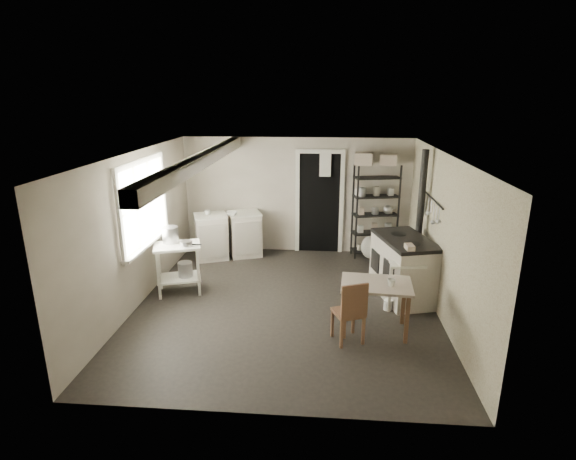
# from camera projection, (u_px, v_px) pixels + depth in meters

# --- Properties ---
(floor) EXTENTS (5.00, 5.00, 0.00)m
(floor) POSITION_uv_depth(u_px,v_px,m) (286.00, 304.00, 6.92)
(floor) COLOR black
(floor) RESTS_ON ground
(ceiling) EXTENTS (5.00, 5.00, 0.00)m
(ceiling) POSITION_uv_depth(u_px,v_px,m) (286.00, 154.00, 6.25)
(ceiling) COLOR silver
(ceiling) RESTS_ON wall_back
(wall_back) EXTENTS (4.50, 0.02, 2.30)m
(wall_back) POSITION_uv_depth(u_px,v_px,m) (297.00, 196.00, 8.97)
(wall_back) COLOR #B5AC9A
(wall_back) RESTS_ON ground
(wall_front) EXTENTS (4.50, 0.02, 2.30)m
(wall_front) POSITION_uv_depth(u_px,v_px,m) (264.00, 312.00, 4.20)
(wall_front) COLOR #B5AC9A
(wall_front) RESTS_ON ground
(wall_left) EXTENTS (0.02, 5.00, 2.30)m
(wall_left) POSITION_uv_depth(u_px,v_px,m) (138.00, 229.00, 6.76)
(wall_left) COLOR #B5AC9A
(wall_left) RESTS_ON ground
(wall_right) EXTENTS (0.02, 5.00, 2.30)m
(wall_right) POSITION_uv_depth(u_px,v_px,m) (443.00, 236.00, 6.41)
(wall_right) COLOR #B5AC9A
(wall_right) RESTS_ON ground
(window) EXTENTS (0.12, 1.76, 1.28)m
(window) POSITION_uv_depth(u_px,v_px,m) (143.00, 203.00, 6.85)
(window) COLOR white
(window) RESTS_ON wall_left
(doorway) EXTENTS (0.96, 0.10, 2.08)m
(doorway) POSITION_uv_depth(u_px,v_px,m) (319.00, 204.00, 8.95)
(doorway) COLOR white
(doorway) RESTS_ON ground
(ceiling_beam) EXTENTS (0.18, 5.00, 0.18)m
(ceiling_beam) POSITION_uv_depth(u_px,v_px,m) (202.00, 160.00, 6.37)
(ceiling_beam) COLOR white
(ceiling_beam) RESTS_ON ceiling
(wallpaper_panel) EXTENTS (0.01, 5.00, 2.30)m
(wallpaper_panel) POSITION_uv_depth(u_px,v_px,m) (442.00, 236.00, 6.41)
(wallpaper_panel) COLOR beige
(wallpaper_panel) RESTS_ON wall_right
(utensil_rail) EXTENTS (0.06, 1.20, 0.44)m
(utensil_rail) POSITION_uv_depth(u_px,v_px,m) (432.00, 200.00, 6.87)
(utensil_rail) COLOR silver
(utensil_rail) RESTS_ON wall_right
(prep_table) EXTENTS (0.84, 0.70, 0.82)m
(prep_table) POSITION_uv_depth(u_px,v_px,m) (179.00, 269.00, 7.21)
(prep_table) COLOR white
(prep_table) RESTS_ON ground
(stockpot) EXTENTS (0.33, 0.33, 0.27)m
(stockpot) POSITION_uv_depth(u_px,v_px,m) (170.00, 235.00, 7.17)
(stockpot) COLOR silver
(stockpot) RESTS_ON prep_table
(saucepan) EXTENTS (0.20, 0.20, 0.11)m
(saucepan) POSITION_uv_depth(u_px,v_px,m) (186.00, 244.00, 7.01)
(saucepan) COLOR silver
(saucepan) RESTS_ON prep_table
(bucket) EXTENTS (0.30, 0.30, 0.25)m
(bucket) POSITION_uv_depth(u_px,v_px,m) (185.00, 270.00, 7.23)
(bucket) COLOR silver
(bucket) RESTS_ON prep_table
(base_cabinets) EXTENTS (1.44, 0.99, 0.87)m
(base_cabinets) POSITION_uv_depth(u_px,v_px,m) (228.00, 234.00, 8.82)
(base_cabinets) COLOR beige
(base_cabinets) RESTS_ON ground
(mixing_bowl) EXTENTS (0.31, 0.31, 0.07)m
(mixing_bowl) POSITION_uv_depth(u_px,v_px,m) (231.00, 211.00, 8.60)
(mixing_bowl) COLOR white
(mixing_bowl) RESTS_ON base_cabinets
(counter_cup) EXTENTS (0.16, 0.16, 0.10)m
(counter_cup) POSITION_uv_depth(u_px,v_px,m) (207.00, 210.00, 8.58)
(counter_cup) COLOR white
(counter_cup) RESTS_ON base_cabinets
(shelf_rack) EXTENTS (0.91, 0.51, 1.82)m
(shelf_rack) POSITION_uv_depth(u_px,v_px,m) (375.00, 209.00, 8.72)
(shelf_rack) COLOR black
(shelf_rack) RESTS_ON ground
(shelf_jar) EXTENTS (0.10, 0.11, 0.18)m
(shelf_jar) POSITION_uv_depth(u_px,v_px,m) (358.00, 188.00, 8.64)
(shelf_jar) COLOR white
(shelf_jar) RESTS_ON shelf_rack
(storage_box_a) EXTENTS (0.37, 0.33, 0.23)m
(storage_box_a) POSITION_uv_depth(u_px,v_px,m) (364.00, 155.00, 8.40)
(storage_box_a) COLOR beige
(storage_box_a) RESTS_ON shelf_rack
(storage_box_b) EXTENTS (0.34, 0.33, 0.20)m
(storage_box_b) POSITION_uv_depth(u_px,v_px,m) (389.00, 156.00, 8.41)
(storage_box_b) COLOR beige
(storage_box_b) RESTS_ON shelf_rack
(stove) EXTENTS (0.97, 1.37, 0.97)m
(stove) POSITION_uv_depth(u_px,v_px,m) (403.00, 270.00, 7.06)
(stove) COLOR beige
(stove) RESTS_ON ground
(stovepipe) EXTENTS (0.12, 0.12, 1.36)m
(stovepipe) POSITION_uv_depth(u_px,v_px,m) (422.00, 193.00, 7.17)
(stovepipe) COLOR black
(stovepipe) RESTS_ON stove
(side_ledge) EXTENTS (0.52, 0.31, 0.77)m
(side_ledge) POSITION_uv_depth(u_px,v_px,m) (406.00, 285.00, 6.56)
(side_ledge) COLOR white
(side_ledge) RESTS_ON ground
(oats_box) EXTENTS (0.13, 0.20, 0.28)m
(oats_box) POSITION_uv_depth(u_px,v_px,m) (410.00, 247.00, 6.40)
(oats_box) COLOR beige
(oats_box) RESTS_ON side_ledge
(work_table) EXTENTS (0.97, 0.72, 0.70)m
(work_table) POSITION_uv_depth(u_px,v_px,m) (375.00, 305.00, 6.04)
(work_table) COLOR #BDB1A2
(work_table) RESTS_ON ground
(table_cup) EXTENTS (0.13, 0.13, 0.10)m
(table_cup) POSITION_uv_depth(u_px,v_px,m) (392.00, 278.00, 5.82)
(table_cup) COLOR white
(table_cup) RESTS_ON work_table
(chair) EXTENTS (0.47, 0.48, 0.86)m
(chair) POSITION_uv_depth(u_px,v_px,m) (348.00, 307.00, 5.76)
(chair) COLOR brown
(chair) RESTS_ON ground
(flour_sack) EXTENTS (0.45, 0.41, 0.45)m
(flour_sack) POSITION_uv_depth(u_px,v_px,m) (371.00, 247.00, 8.78)
(flour_sack) COLOR silver
(flour_sack) RESTS_ON ground
(floor_crock) EXTENTS (0.15, 0.15, 0.16)m
(floor_crock) POSITION_uv_depth(u_px,v_px,m) (388.00, 305.00, 6.71)
(floor_crock) COLOR white
(floor_crock) RESTS_ON ground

